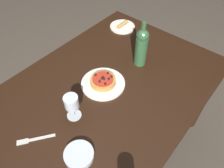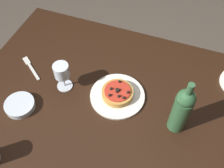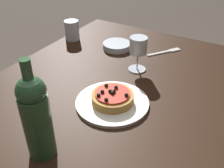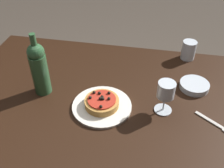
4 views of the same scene
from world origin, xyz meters
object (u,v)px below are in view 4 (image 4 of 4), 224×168
side_bowl (194,86)px  wine_bottle (39,68)px  dining_table (104,115)px  pizza (102,102)px  dinner_plate (102,106)px  wine_glass (166,92)px  water_cup (189,50)px  fork (218,125)px

side_bowl → wine_bottle: bearing=-167.5°
dining_table → pizza: size_ratio=9.48×
dinner_plate → wine_bottle: bearing=169.0°
pizza → wine_glass: (0.27, 0.03, 0.08)m
pizza → wine_bottle: (-0.29, 0.06, 0.10)m
dining_table → side_bowl: 0.46m
water_cup → fork: (0.11, -0.49, -0.05)m
wine_glass → fork: (0.23, -0.05, -0.11)m
pizza → side_bowl: (0.41, 0.21, -0.02)m
dining_table → wine_bottle: (-0.30, 0.03, 0.22)m
dining_table → water_cup: water_cup is taller
dinner_plate → pizza: (-0.00, 0.00, 0.02)m
wine_bottle → fork: wine_bottle is taller
pizza → water_cup: size_ratio=1.46×
dining_table → water_cup: bearing=49.2°
wine_glass → dinner_plate: bearing=-173.8°
pizza → water_cup: (0.38, 0.47, 0.02)m
dinner_plate → wine_bottle: 0.33m
dining_table → wine_glass: (0.27, -0.00, 0.19)m
dining_table → pizza: bearing=-92.4°
side_bowl → dining_table: bearing=-155.9°
dining_table → wine_glass: wine_glass is taller
dining_table → side_bowl: size_ratio=10.26×
fork → water_cup: bearing=138.5°
water_cup → dining_table: bearing=-130.8°
pizza → side_bowl: 0.46m
side_bowl → water_cup: bearing=95.2°
dinner_plate → wine_glass: bearing=6.2°
pizza → side_bowl: bearing=27.6°
wine_glass → water_cup: (0.12, 0.45, -0.06)m
wine_glass → side_bowl: (0.14, 0.18, -0.09)m
wine_bottle → fork: (0.79, -0.07, -0.13)m
wine_glass → fork: size_ratio=0.94×
pizza → wine_glass: wine_glass is taller
wine_glass → pizza: bearing=-173.9°
wine_glass → wine_bottle: size_ratio=0.50×
water_cup → fork: bearing=-77.6°
wine_glass → side_bowl: size_ratio=1.09×
dinner_plate → fork: (0.49, -0.02, -0.00)m
wine_bottle → dining_table: bearing=-5.0°
dining_table → side_bowl: side_bowl is taller
wine_glass → water_cup: size_ratio=1.46×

